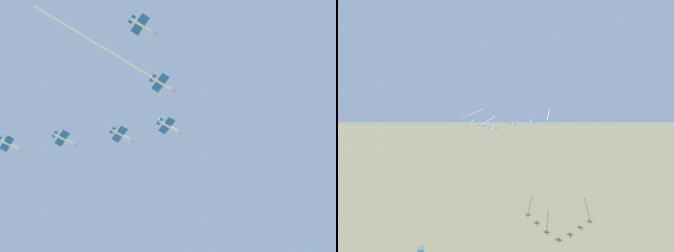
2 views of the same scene
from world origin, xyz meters
TOP-DOWN VIEW (x-y plane):
  - jet_lead at (4.39, -5.12)m, footprint 7.95×10.19m
  - jet_port_inner at (22.29, 0.09)m, footprint 7.95×10.19m
  - jet_starboard_inner at (3.86, 26.78)m, footprint 25.08×50.61m
  - jet_port_outer at (42.33, 9.87)m, footprint 7.95×10.19m
  - jet_starboard_outer at (-8.40, 33.63)m, footprint 7.95×10.19m

SIDE VIEW (x-z plane):
  - jet_starboard_inner at x=3.86m, z-range 152.43..154.60m
  - jet_starboard_outer at x=-8.40m, z-range 152.49..154.66m
  - jet_lead at x=4.39m, z-range 153.67..155.84m
  - jet_port_outer at x=42.33m, z-range 154.85..157.03m
  - jet_port_inner at x=22.29m, z-range 154.91..157.08m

